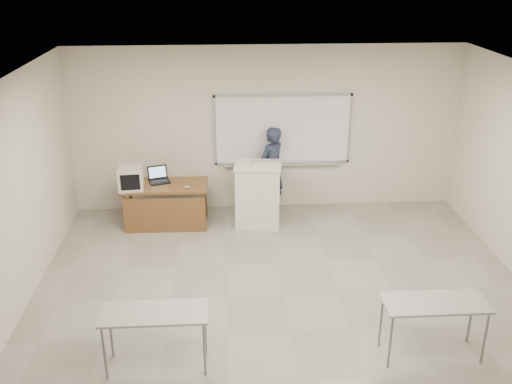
{
  "coord_description": "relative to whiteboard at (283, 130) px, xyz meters",
  "views": [
    {
      "loc": [
        -0.8,
        -5.9,
        4.39
      ],
      "look_at": [
        -0.29,
        2.2,
        1.02
      ],
      "focal_mm": 40.0,
      "sensor_mm": 36.0,
      "label": 1
    }
  ],
  "objects": [
    {
      "name": "instructor_desk",
      "position": [
        -2.1,
        -0.78,
        -0.93
      ],
      "size": [
        1.45,
        0.73,
        0.75
      ],
      "rotation": [
        0.0,
        0.0,
        -0.01
      ],
      "color": "brown",
      "rests_on": "floor"
    },
    {
      "name": "whiteboard",
      "position": [
        0.0,
        0.0,
        0.0
      ],
      "size": [
        2.48,
        0.1,
        1.31
      ],
      "color": "white",
      "rests_on": "floor"
    },
    {
      "name": "mouse",
      "position": [
        -1.71,
        -0.87,
        -0.71
      ],
      "size": [
        0.12,
        0.09,
        0.04
      ],
      "primitive_type": "ellipsoid",
      "rotation": [
        0.0,
        0.0,
        0.2
      ],
      "color": "#9CA0A3",
      "rests_on": "instructor_desk"
    },
    {
      "name": "presenter",
      "position": [
        -0.21,
        -0.14,
        -0.69
      ],
      "size": [
        0.68,
        0.68,
        1.59
      ],
      "primitive_type": "imported",
      "rotation": [
        0.0,
        0.0,
        3.9
      ],
      "color": "black",
      "rests_on": "floor"
    },
    {
      "name": "podium",
      "position": [
        -0.5,
        -0.77,
        -0.92
      ],
      "size": [
        0.79,
        0.58,
        1.12
      ],
      "rotation": [
        0.0,
        0.0,
        -0.12
      ],
      "color": "silver",
      "rests_on": "floor"
    },
    {
      "name": "laptop",
      "position": [
        -2.2,
        -0.51,
        -0.67
      ],
      "size": [
        0.34,
        0.32,
        0.25
      ],
      "rotation": [
        0.0,
        0.0,
        0.31
      ],
      "color": "black",
      "rests_on": "instructor_desk"
    },
    {
      "name": "floor",
      "position": [
        -0.3,
        -3.97,
        -1.49
      ],
      "size": [
        7.0,
        8.0,
        0.01
      ],
      "primitive_type": "cube",
      "color": "gray",
      "rests_on": "ground"
    },
    {
      "name": "keyboard",
      "position": [
        -0.35,
        -0.69,
        -0.35
      ],
      "size": [
        0.51,
        0.21,
        0.03
      ],
      "primitive_type": "cube",
      "rotation": [
        0.0,
        0.0,
        0.08
      ],
      "color": "#BCB09D",
      "rests_on": "podium"
    },
    {
      "name": "student_desks",
      "position": [
        -0.3,
        -5.32,
        -0.81
      ],
      "size": [
        4.4,
        2.2,
        0.73
      ],
      "color": "#989993",
      "rests_on": "floor"
    },
    {
      "name": "crt_monitor",
      "position": [
        -2.65,
        -0.79,
        -0.54
      ],
      "size": [
        0.41,
        0.46,
        0.39
      ],
      "rotation": [
        0.0,
        0.0,
        0.08
      ],
      "color": "#BCB09D",
      "rests_on": "instructor_desk"
    }
  ]
}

